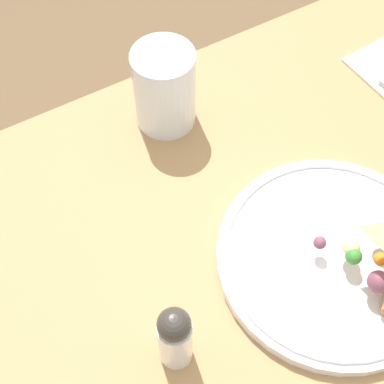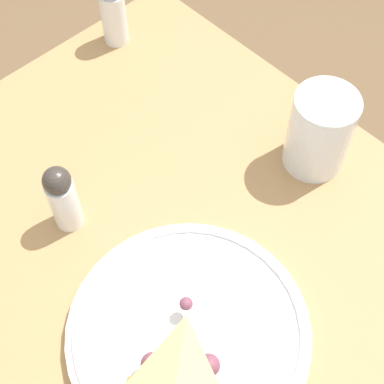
{
  "view_description": "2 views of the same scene",
  "coord_description": "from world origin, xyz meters",
  "px_view_note": "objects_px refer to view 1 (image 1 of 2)",
  "views": [
    {
      "loc": [
        -0.32,
        -0.2,
        1.34
      ],
      "look_at": [
        -0.14,
        0.12,
        0.77
      ],
      "focal_mm": 55.0,
      "sensor_mm": 36.0,
      "label": 1
    },
    {
      "loc": [
        0.12,
        -0.17,
        1.35
      ],
      "look_at": [
        -0.15,
        0.08,
        0.79
      ],
      "focal_mm": 55.0,
      "sensor_mm": 36.0,
      "label": 2
    }
  ],
  "objects_px": {
    "dining_table": "(326,276)",
    "plate_pizza": "(338,257)",
    "pepper_shaker": "(175,337)",
    "milk_glass": "(165,89)"
  },
  "relations": [
    {
      "from": "plate_pizza",
      "to": "pepper_shaker",
      "type": "xyz_separation_m",
      "value": [
        -0.21,
        -0.0,
        0.04
      ]
    },
    {
      "from": "dining_table",
      "to": "plate_pizza",
      "type": "bearing_deg",
      "value": -144.54
    },
    {
      "from": "plate_pizza",
      "to": "pepper_shaker",
      "type": "height_order",
      "value": "pepper_shaker"
    },
    {
      "from": "dining_table",
      "to": "pepper_shaker",
      "type": "height_order",
      "value": "pepper_shaker"
    },
    {
      "from": "milk_glass",
      "to": "pepper_shaker",
      "type": "height_order",
      "value": "milk_glass"
    },
    {
      "from": "milk_glass",
      "to": "pepper_shaker",
      "type": "distance_m",
      "value": 0.32
    },
    {
      "from": "dining_table",
      "to": "plate_pizza",
      "type": "relative_size",
      "value": 3.81
    },
    {
      "from": "dining_table",
      "to": "milk_glass",
      "type": "height_order",
      "value": "milk_glass"
    },
    {
      "from": "pepper_shaker",
      "to": "milk_glass",
      "type": "bearing_deg",
      "value": 63.33
    },
    {
      "from": "plate_pizza",
      "to": "milk_glass",
      "type": "relative_size",
      "value": 2.32
    }
  ]
}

